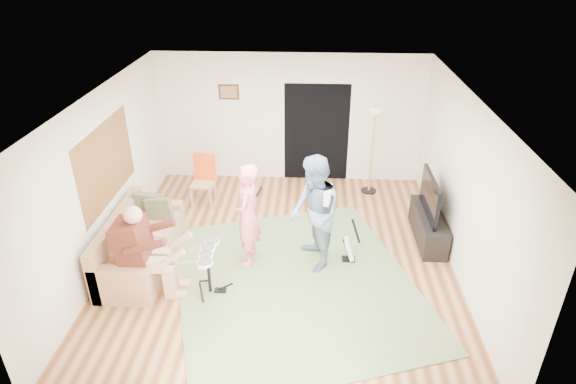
# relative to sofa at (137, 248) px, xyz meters

# --- Properties ---
(floor) EXTENTS (6.00, 6.00, 0.00)m
(floor) POSITION_rel_sofa_xyz_m (2.29, 0.27, -0.28)
(floor) COLOR brown
(floor) RESTS_ON ground
(walls) EXTENTS (5.50, 6.00, 2.70)m
(walls) POSITION_rel_sofa_xyz_m (2.29, 0.27, 1.07)
(walls) COLOR beige
(walls) RESTS_ON floor
(ceiling) EXTENTS (6.00, 6.00, 0.00)m
(ceiling) POSITION_rel_sofa_xyz_m (2.29, 0.27, 2.42)
(ceiling) COLOR white
(ceiling) RESTS_ON walls
(window_blinds) EXTENTS (0.00, 2.05, 2.05)m
(window_blinds) POSITION_rel_sofa_xyz_m (-0.45, 0.47, 1.27)
(window_blinds) COLOR #8F5D2C
(window_blinds) RESTS_ON walls
(doorway) EXTENTS (2.10, 0.00, 2.10)m
(doorway) POSITION_rel_sofa_xyz_m (2.84, 3.26, 0.77)
(doorway) COLOR black
(doorway) RESTS_ON walls
(picture_frame) EXTENTS (0.42, 0.03, 0.32)m
(picture_frame) POSITION_rel_sofa_xyz_m (1.04, 3.26, 1.62)
(picture_frame) COLOR #3F2314
(picture_frame) RESTS_ON walls
(area_rug) EXTENTS (4.51, 4.82, 0.02)m
(area_rug) POSITION_rel_sofa_xyz_m (2.55, -0.39, -0.28)
(area_rug) COLOR #5E7245
(area_rug) RESTS_ON floor
(sofa) EXTENTS (0.87, 2.11, 0.85)m
(sofa) POSITION_rel_sofa_xyz_m (0.00, 0.00, 0.00)
(sofa) COLOR #A97D54
(sofa) RESTS_ON floor
(drummer) EXTENTS (0.93, 0.52, 1.42)m
(drummer) POSITION_rel_sofa_xyz_m (0.43, -0.65, 0.27)
(drummer) COLOR #572218
(drummer) RESTS_ON sofa
(drum_kit) EXTENTS (0.41, 0.73, 0.75)m
(drum_kit) POSITION_rel_sofa_xyz_m (1.29, -0.65, 0.05)
(drum_kit) COLOR black
(drum_kit) RESTS_ON floor
(singer) EXTENTS (0.44, 0.64, 1.71)m
(singer) POSITION_rel_sofa_xyz_m (1.77, 0.16, 0.57)
(singer) COLOR #FF6E7F
(singer) RESTS_ON floor
(microphone) EXTENTS (0.06, 0.06, 0.24)m
(microphone) POSITION_rel_sofa_xyz_m (1.97, 0.16, 0.99)
(microphone) COLOR black
(microphone) RESTS_ON singer
(guitarist) EXTENTS (0.93, 1.07, 1.86)m
(guitarist) POSITION_rel_sofa_xyz_m (2.81, 0.13, 0.65)
(guitarist) COLOR slate
(guitarist) RESTS_ON floor
(guitar_held) EXTENTS (0.21, 0.61, 0.26)m
(guitar_held) POSITION_rel_sofa_xyz_m (3.01, 0.13, 0.98)
(guitar_held) COLOR silver
(guitar_held) RESTS_ON guitarist
(guitar_spare) EXTENTS (0.28, 0.25, 0.78)m
(guitar_spare) POSITION_rel_sofa_xyz_m (3.40, 0.25, -0.06)
(guitar_spare) COLOR black
(guitar_spare) RESTS_ON floor
(torchiere_lamp) EXTENTS (0.31, 0.31, 1.75)m
(torchiere_lamp) POSITION_rel_sofa_xyz_m (3.96, 2.71, 0.92)
(torchiere_lamp) COLOR black
(torchiere_lamp) RESTS_ON floor
(dining_chair) EXTENTS (0.46, 0.48, 1.01)m
(dining_chair) POSITION_rel_sofa_xyz_m (0.66, 2.02, 0.08)
(dining_chair) COLOR tan
(dining_chair) RESTS_ON floor
(tv_cabinet) EXTENTS (0.40, 1.40, 0.50)m
(tv_cabinet) POSITION_rel_sofa_xyz_m (4.79, 0.96, -0.03)
(tv_cabinet) COLOR black
(tv_cabinet) RESTS_ON floor
(television) EXTENTS (0.06, 1.14, 0.67)m
(television) POSITION_rel_sofa_xyz_m (4.74, 0.96, 0.57)
(television) COLOR black
(television) RESTS_ON tv_cabinet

